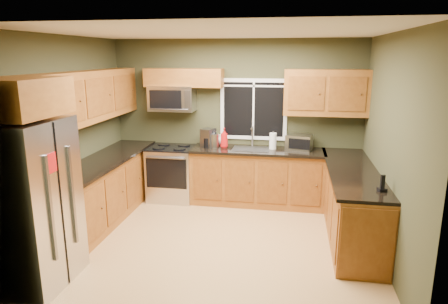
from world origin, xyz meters
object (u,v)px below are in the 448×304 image
(toaster_oven, at_px, (299,142))
(paper_towel_roll, at_px, (273,141))
(microwave, at_px, (172,98))
(refrigerator, at_px, (30,204))
(coffee_maker, at_px, (208,138))
(kettle, at_px, (214,140))
(cordless_phone, at_px, (382,186))
(range, at_px, (172,173))
(soap_bottle_a, at_px, (224,138))
(soap_bottle_c, at_px, (220,140))

(toaster_oven, height_order, paper_towel_roll, paper_towel_roll)
(microwave, xyz_separation_m, paper_towel_roll, (1.70, -0.06, -0.66))
(refrigerator, xyz_separation_m, paper_towel_roll, (2.39, 2.84, 0.17))
(coffee_maker, bearing_deg, kettle, -9.76)
(toaster_oven, relative_size, cordless_phone, 2.36)
(paper_towel_roll, distance_m, cordless_phone, 2.31)
(range, height_order, kettle, kettle)
(soap_bottle_a, bearing_deg, kettle, -174.57)
(kettle, relative_size, paper_towel_roll, 0.96)
(soap_bottle_a, relative_size, soap_bottle_c, 1.80)
(refrigerator, distance_m, soap_bottle_a, 3.23)
(toaster_oven, height_order, cordless_phone, toaster_oven)
(soap_bottle_a, xyz_separation_m, cordless_phone, (2.13, -1.84, -0.11))
(soap_bottle_c, bearing_deg, microwave, -173.28)
(microwave, xyz_separation_m, kettle, (0.73, -0.12, -0.66))
(microwave, xyz_separation_m, soap_bottle_c, (0.80, 0.09, -0.70))
(toaster_oven, height_order, soap_bottle_c, toaster_oven)
(coffee_maker, distance_m, soap_bottle_c, 0.26)
(refrigerator, relative_size, toaster_oven, 3.97)
(cordless_phone, bearing_deg, microwave, 147.32)
(kettle, height_order, soap_bottle_a, soap_bottle_a)
(toaster_oven, xyz_separation_m, soap_bottle_a, (-1.22, -0.07, 0.04))
(toaster_oven, distance_m, kettle, 1.39)
(range, relative_size, kettle, 3.32)
(paper_towel_roll, xyz_separation_m, soap_bottle_c, (-0.90, 0.16, -0.04))
(paper_towel_roll, bearing_deg, toaster_oven, 3.43)
(range, bearing_deg, soap_bottle_a, 2.16)
(kettle, bearing_deg, refrigerator, -117.06)
(cordless_phone, bearing_deg, soap_bottle_c, 137.57)
(coffee_maker, xyz_separation_m, soap_bottle_c, (0.17, 0.19, -0.05))
(kettle, relative_size, cordless_phone, 1.47)
(range, relative_size, soap_bottle_c, 5.12)
(kettle, bearing_deg, cordless_phone, -38.50)
(paper_towel_roll, bearing_deg, kettle, -176.68)
(cordless_phone, bearing_deg, soap_bottle_a, 139.15)
(refrigerator, height_order, coffee_maker, refrigerator)
(refrigerator, bearing_deg, kettle, 62.94)
(microwave, bearing_deg, toaster_oven, -0.99)
(range, bearing_deg, coffee_maker, 3.34)
(microwave, height_order, coffee_maker, microwave)
(soap_bottle_c, bearing_deg, soap_bottle_a, -63.03)
(refrigerator, xyz_separation_m, cordless_phone, (3.72, 0.96, 0.10))
(kettle, height_order, cordless_phone, kettle)
(refrigerator, xyz_separation_m, range, (0.69, 2.77, -0.43))
(microwave, bearing_deg, soap_bottle_a, -6.48)
(refrigerator, relative_size, paper_towel_roll, 6.13)
(cordless_phone, bearing_deg, toaster_oven, 115.48)
(coffee_maker, bearing_deg, paper_towel_roll, 2.01)
(refrigerator, relative_size, soap_bottle_a, 5.46)
(range, height_order, soap_bottle_c, soap_bottle_c)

